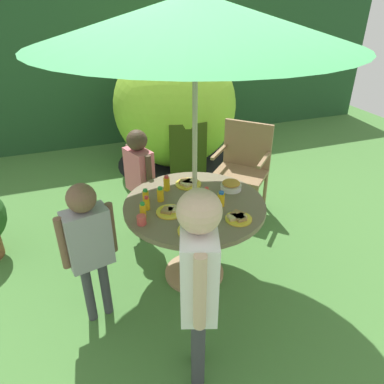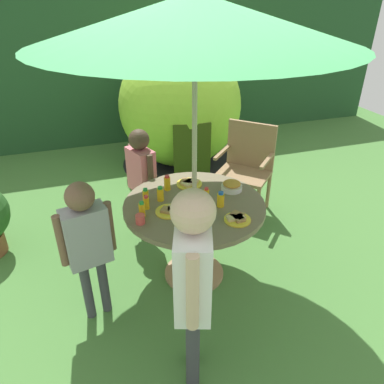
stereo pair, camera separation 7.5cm
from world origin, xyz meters
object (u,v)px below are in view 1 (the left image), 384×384
(juice_bottle_near_left, at_px, (206,194))
(plate_mid_right, at_px, (195,230))
(plate_front_edge, at_px, (170,211))
(snack_bowl, at_px, (231,185))
(child_in_white_shirt, at_px, (199,270))
(juice_bottle_near_right, at_px, (147,203))
(plate_far_left, at_px, (188,183))
(cup_far, at_px, (212,214))
(patio_umbrella, at_px, (195,19))
(child_in_grey_shirt, at_px, (88,238))
(juice_bottle_far_right, at_px, (167,184))
(dome_tent, at_px, (175,107))
(cup_near, at_px, (142,220))
(wooden_chair, at_px, (243,162))
(juice_bottle_center_front, at_px, (160,195))
(juice_bottle_spot_a, at_px, (221,199))
(juice_bottle_mid_left, at_px, (146,196))
(juice_bottle_back_edge, at_px, (143,210))
(child_in_pink_shirt, at_px, (139,171))
(plate_center_back, at_px, (238,218))
(garden_table, at_px, (194,222))

(juice_bottle_near_left, bearing_deg, plate_mid_right, -122.18)
(plate_front_edge, xyz_separation_m, juice_bottle_near_left, (0.32, 0.08, 0.04))
(snack_bowl, bearing_deg, plate_mid_right, -136.58)
(child_in_white_shirt, distance_m, juice_bottle_near_right, 0.92)
(plate_far_left, xyz_separation_m, cup_far, (-0.00, -0.54, 0.02))
(patio_umbrella, distance_m, child_in_grey_shirt, 1.55)
(patio_umbrella, bearing_deg, plate_front_edge, -163.36)
(juice_bottle_far_right, bearing_deg, cup_far, -69.12)
(dome_tent, height_order, cup_near, dome_tent)
(wooden_chair, distance_m, juice_bottle_center_front, 1.39)
(juice_bottle_near_right, bearing_deg, child_in_white_shirt, -85.61)
(wooden_chair, bearing_deg, plate_mid_right, -84.32)
(plate_far_left, bearing_deg, cup_far, -90.38)
(juice_bottle_near_left, xyz_separation_m, juice_bottle_spot_a, (0.07, -0.12, 0.01))
(juice_bottle_near_right, relative_size, juice_bottle_far_right, 0.85)
(juice_bottle_mid_left, bearing_deg, juice_bottle_far_right, 29.96)
(patio_umbrella, xyz_separation_m, juice_bottle_near_right, (-0.37, 0.04, -1.24))
(snack_bowl, relative_size, juice_bottle_back_edge, 1.42)
(child_in_pink_shirt, xyz_separation_m, juice_bottle_back_edge, (-0.15, -0.80, 0.07))
(cup_far, bearing_deg, plate_front_edge, 147.34)
(plate_center_back, relative_size, cup_near, 2.86)
(child_in_pink_shirt, height_order, snack_bowl, child_in_pink_shirt)
(child_in_pink_shirt, distance_m, plate_center_back, 1.17)
(juice_bottle_center_front, height_order, juice_bottle_back_edge, juice_bottle_back_edge)
(plate_front_edge, distance_m, juice_bottle_center_front, 0.19)
(plate_mid_right, distance_m, juice_bottle_near_left, 0.44)
(child_in_grey_shirt, bearing_deg, juice_bottle_spot_a, -7.97)
(snack_bowl, bearing_deg, dome_tent, 84.69)
(juice_bottle_near_left, xyz_separation_m, juice_bottle_center_front, (-0.34, 0.11, 0.00))
(wooden_chair, bearing_deg, cup_far, -81.75)
(juice_bottle_center_front, bearing_deg, wooden_chair, 34.41)
(plate_far_left, xyz_separation_m, juice_bottle_mid_left, (-0.40, -0.15, 0.04))
(child_in_pink_shirt, distance_m, juice_bottle_mid_left, 0.59)
(juice_bottle_back_edge, bearing_deg, juice_bottle_mid_left, 71.70)
(snack_bowl, distance_m, plate_center_back, 0.45)
(snack_bowl, bearing_deg, juice_bottle_far_right, 161.59)
(child_in_white_shirt, height_order, cup_near, child_in_white_shirt)
(juice_bottle_far_right, bearing_deg, juice_bottle_back_edge, -129.65)
(plate_mid_right, height_order, cup_far, cup_far)
(child_in_pink_shirt, height_order, juice_bottle_near_left, child_in_pink_shirt)
(child_in_pink_shirt, bearing_deg, juice_bottle_near_right, -27.98)
(child_in_grey_shirt, bearing_deg, juice_bottle_center_front, 15.01)
(garden_table, distance_m, juice_bottle_center_front, 0.35)
(child_in_pink_shirt, bearing_deg, plate_mid_right, -12.77)
(cup_far, bearing_deg, juice_bottle_back_edge, 159.43)
(juice_bottle_near_right, xyz_separation_m, juice_bottle_mid_left, (0.02, 0.12, -0.00))
(wooden_chair, height_order, juice_bottle_near_right, wooden_chair)
(garden_table, relative_size, juice_bottle_near_right, 9.93)
(child_in_grey_shirt, height_order, juice_bottle_far_right, child_in_grey_shirt)
(plate_center_back, distance_m, plate_front_edge, 0.50)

